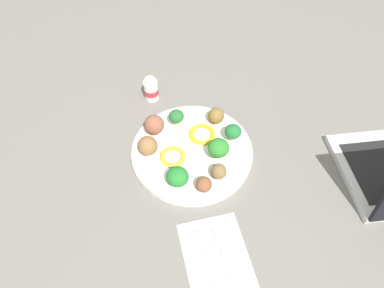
{
  "coord_description": "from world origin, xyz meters",
  "views": [
    {
      "loc": [
        -0.44,
        0.14,
        0.63
      ],
      "look_at": [
        0.0,
        0.0,
        0.04
      ],
      "focal_mm": 30.93,
      "sensor_mm": 36.0,
      "label": 1
    }
  ],
  "objects_px": {
    "broccoli_floret_center": "(218,148)",
    "broccoli_floret_near_rim": "(176,117)",
    "pepper_ring_center": "(202,134)",
    "broccoli_floret_front_left": "(177,177)",
    "knife": "(225,253)",
    "meatball_mid_left": "(154,125)",
    "fork": "(207,257)",
    "yogurt_bottle": "(151,90)",
    "meatball_near_rim": "(148,146)",
    "pepper_ring_front_right": "(173,157)",
    "broccoli_floret_far_rim": "(234,133)",
    "meatball_mid_right": "(216,116)",
    "meatball_center": "(219,171)",
    "meatball_front_left": "(204,184)",
    "napkin": "(217,259)",
    "plate": "(192,151)"
  },
  "relations": [
    {
      "from": "broccoli_floret_center",
      "to": "broccoli_floret_near_rim",
      "type": "relative_size",
      "value": 1.19
    },
    {
      "from": "broccoli_floret_near_rim",
      "to": "pepper_ring_center",
      "type": "relative_size",
      "value": 0.68
    },
    {
      "from": "broccoli_floret_front_left",
      "to": "knife",
      "type": "bearing_deg",
      "value": -165.69
    },
    {
      "from": "pepper_ring_center",
      "to": "meatball_mid_left",
      "type": "bearing_deg",
      "value": 65.22
    },
    {
      "from": "fork",
      "to": "yogurt_bottle",
      "type": "distance_m",
      "value": 0.45
    },
    {
      "from": "meatball_near_rim",
      "to": "knife",
      "type": "height_order",
      "value": "meatball_near_rim"
    },
    {
      "from": "yogurt_bottle",
      "to": "pepper_ring_front_right",
      "type": "bearing_deg",
      "value": 178.56
    },
    {
      "from": "meatball_mid_left",
      "to": "pepper_ring_center",
      "type": "distance_m",
      "value": 0.12
    },
    {
      "from": "broccoli_floret_far_rim",
      "to": "pepper_ring_center",
      "type": "relative_size",
      "value": 0.68
    },
    {
      "from": "broccoli_floret_far_rim",
      "to": "fork",
      "type": "distance_m",
      "value": 0.28
    },
    {
      "from": "yogurt_bottle",
      "to": "broccoli_floret_front_left",
      "type": "bearing_deg",
      "value": 177.16
    },
    {
      "from": "meatball_mid_right",
      "to": "meatball_center",
      "type": "bearing_deg",
      "value": 161.14
    },
    {
      "from": "broccoli_floret_center",
      "to": "meatball_center",
      "type": "relative_size",
      "value": 1.47
    },
    {
      "from": "pepper_ring_center",
      "to": "meatball_front_left",
      "type": "bearing_deg",
      "value": 161.87
    },
    {
      "from": "broccoli_floret_far_rim",
      "to": "meatball_center",
      "type": "xyz_separation_m",
      "value": [
        -0.08,
        0.07,
        -0.01
      ]
    },
    {
      "from": "broccoli_floret_front_left",
      "to": "fork",
      "type": "relative_size",
      "value": 0.4
    },
    {
      "from": "broccoli_floret_near_rim",
      "to": "pepper_ring_front_right",
      "type": "xyz_separation_m",
      "value": [
        -0.09,
        0.04,
        -0.02
      ]
    },
    {
      "from": "meatball_mid_left",
      "to": "pepper_ring_front_right",
      "type": "bearing_deg",
      "value": -168.18
    },
    {
      "from": "broccoli_floret_front_left",
      "to": "broccoli_floret_far_rim",
      "type": "relative_size",
      "value": 1.14
    },
    {
      "from": "meatball_mid_right",
      "to": "pepper_ring_center",
      "type": "relative_size",
      "value": 0.63
    },
    {
      "from": "meatball_near_rim",
      "to": "pepper_ring_center",
      "type": "relative_size",
      "value": 0.72
    },
    {
      "from": "broccoli_floret_center",
      "to": "broccoli_floret_far_rim",
      "type": "bearing_deg",
      "value": -56.73
    },
    {
      "from": "broccoli_floret_front_left",
      "to": "meatball_near_rim",
      "type": "distance_m",
      "value": 0.11
    },
    {
      "from": "napkin",
      "to": "pepper_ring_front_right",
      "type": "bearing_deg",
      "value": 3.67
    },
    {
      "from": "meatball_mid_right",
      "to": "yogurt_bottle",
      "type": "bearing_deg",
      "value": 41.05
    },
    {
      "from": "meatball_near_rim",
      "to": "knife",
      "type": "bearing_deg",
      "value": -163.22
    },
    {
      "from": "meatball_mid_left",
      "to": "fork",
      "type": "bearing_deg",
      "value": -177.05
    },
    {
      "from": "pepper_ring_front_right",
      "to": "pepper_ring_center",
      "type": "relative_size",
      "value": 0.92
    },
    {
      "from": "meatball_front_left",
      "to": "knife",
      "type": "distance_m",
      "value": 0.14
    },
    {
      "from": "plate",
      "to": "pepper_ring_center",
      "type": "height_order",
      "value": "pepper_ring_center"
    },
    {
      "from": "broccoli_floret_near_rim",
      "to": "meatball_center",
      "type": "xyz_separation_m",
      "value": [
        -0.17,
        -0.04,
        -0.01
      ]
    },
    {
      "from": "broccoli_floret_near_rim",
      "to": "fork",
      "type": "bearing_deg",
      "value": 173.04
    },
    {
      "from": "meatball_mid_left",
      "to": "broccoli_floret_front_left",
      "type": "bearing_deg",
      "value": -176.48
    },
    {
      "from": "broccoli_floret_front_left",
      "to": "meatball_front_left",
      "type": "distance_m",
      "value": 0.06
    },
    {
      "from": "pepper_ring_front_right",
      "to": "meatball_mid_right",
      "type": "bearing_deg",
      "value": -60.8
    },
    {
      "from": "broccoli_floret_center",
      "to": "pepper_ring_front_right",
      "type": "xyz_separation_m",
      "value": [
        0.03,
        0.1,
        -0.03
      ]
    },
    {
      "from": "fork",
      "to": "meatball_mid_left",
      "type": "bearing_deg",
      "value": 2.95
    },
    {
      "from": "broccoli_floret_center",
      "to": "napkin",
      "type": "height_order",
      "value": "broccoli_floret_center"
    },
    {
      "from": "broccoli_floret_far_rim",
      "to": "pepper_ring_front_right",
      "type": "distance_m",
      "value": 0.15
    },
    {
      "from": "broccoli_floret_near_rim",
      "to": "broccoli_floret_far_rim",
      "type": "relative_size",
      "value": 1.0
    },
    {
      "from": "broccoli_floret_center",
      "to": "fork",
      "type": "distance_m",
      "value": 0.23
    },
    {
      "from": "pepper_ring_center",
      "to": "fork",
      "type": "height_order",
      "value": "pepper_ring_center"
    },
    {
      "from": "meatball_center",
      "to": "meatball_mid_left",
      "type": "distance_m",
      "value": 0.19
    },
    {
      "from": "napkin",
      "to": "meatball_front_left",
      "type": "bearing_deg",
      "value": -9.44
    },
    {
      "from": "meatball_center",
      "to": "pepper_ring_front_right",
      "type": "distance_m",
      "value": 0.11
    },
    {
      "from": "plate",
      "to": "meatball_front_left",
      "type": "xyz_separation_m",
      "value": [
        -0.11,
        0.01,
        0.03
      ]
    },
    {
      "from": "broccoli_floret_far_rim",
      "to": "yogurt_bottle",
      "type": "height_order",
      "value": "yogurt_bottle"
    },
    {
      "from": "broccoli_floret_front_left",
      "to": "napkin",
      "type": "bearing_deg",
      "value": -171.95
    },
    {
      "from": "broccoli_floret_far_rim",
      "to": "meatball_near_rim",
      "type": "distance_m",
      "value": 0.2
    },
    {
      "from": "meatball_near_rim",
      "to": "meatball_mid_right",
      "type": "bearing_deg",
      "value": -77.4
    }
  ]
}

